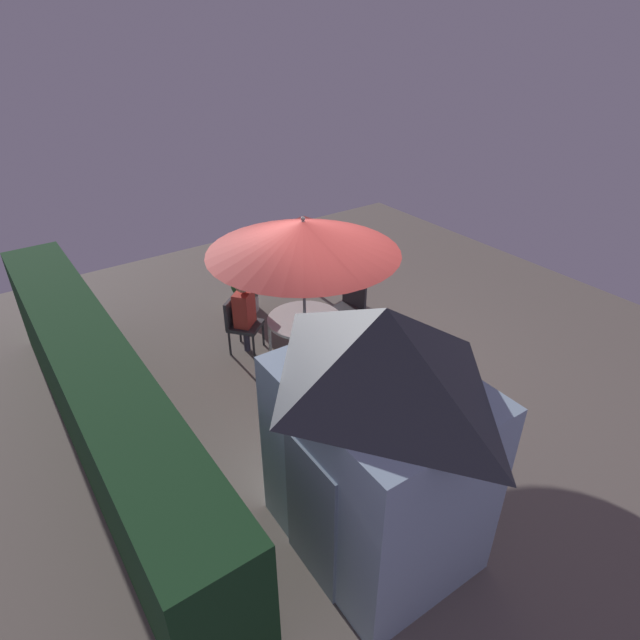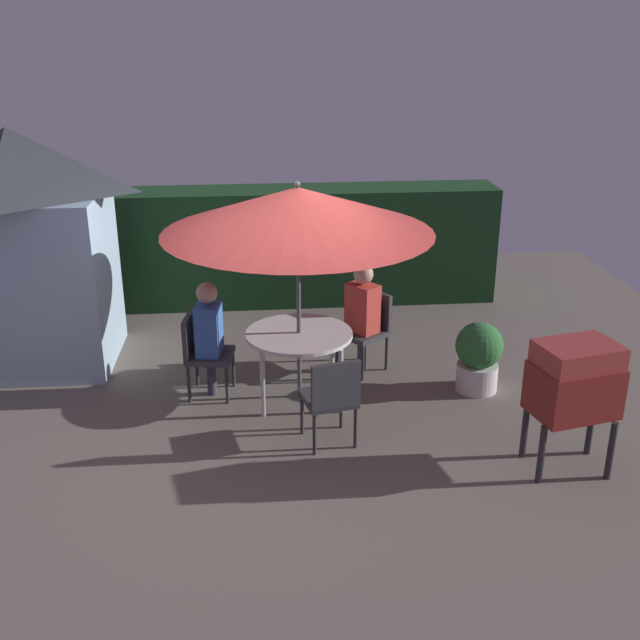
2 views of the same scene
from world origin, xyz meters
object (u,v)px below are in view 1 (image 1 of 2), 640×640
object	(u,v)px
person_in_red	(244,307)
chair_near_shed	(240,321)
patio_table	(305,322)
person_in_blue	(334,347)
bbq_grill	(308,240)
patio_umbrella	(303,237)
chair_toward_hedge	(349,306)
garden_shed	(377,436)
chair_far_side	(337,367)
potted_plant_by_shed	(245,290)

from	to	relation	value
person_in_red	chair_near_shed	bearing A→B (deg)	38.80
patio_table	person_in_blue	world-z (taller)	person_in_blue
bbq_grill	person_in_blue	xyz separation A→B (m)	(-3.19, 1.74, -0.06)
patio_table	patio_umbrella	distance (m)	1.35
chair_toward_hedge	garden_shed	bearing A→B (deg)	145.18
chair_far_side	chair_near_shed	bearing A→B (deg)	15.37
chair_near_shed	person_in_blue	size ratio (longest dim) A/B	0.71
chair_far_side	potted_plant_by_shed	size ratio (longest dim) A/B	1.17
bbq_grill	chair_toward_hedge	distance (m)	2.14
bbq_grill	chair_far_side	size ratio (longest dim) A/B	1.33
patio_table	potted_plant_by_shed	size ratio (longest dim) A/B	1.44
patio_umbrella	potted_plant_by_shed	xyz separation A→B (m)	(1.92, -0.01, -1.62)
patio_table	potted_plant_by_shed	distance (m)	1.94
patio_umbrella	person_in_red	bearing A→B (deg)	38.80
garden_shed	person_in_blue	bearing A→B (deg)	-27.50
bbq_grill	chair_toward_hedge	size ratio (longest dim) A/B	1.33
potted_plant_by_shed	chair_near_shed	bearing A→B (deg)	148.53
patio_umbrella	chair_near_shed	distance (m)	1.83
chair_toward_hedge	potted_plant_by_shed	xyz separation A→B (m)	(1.69, 1.01, -0.12)
patio_umbrella	bbq_grill	world-z (taller)	patio_umbrella
patio_umbrella	bbq_grill	distance (m)	3.01
garden_shed	patio_umbrella	world-z (taller)	garden_shed
bbq_grill	patio_umbrella	bearing A→B (deg)	144.76
garden_shed	bbq_grill	size ratio (longest dim) A/B	2.24
chair_near_shed	person_in_red	distance (m)	0.28
patio_table	potted_plant_by_shed	xyz separation A→B (m)	(1.92, -0.01, -0.27)
patio_umbrella	person_in_blue	distance (m)	1.55
patio_umbrella	person_in_red	distance (m)	1.57
person_in_red	patio_umbrella	bearing A→B (deg)	-141.20
patio_umbrella	chair_far_side	bearing A→B (deg)	171.30
chair_near_shed	chair_far_side	bearing A→B (deg)	-164.63
chair_near_shed	potted_plant_by_shed	xyz separation A→B (m)	(1.10, -0.67, -0.12)
bbq_grill	chair_far_side	world-z (taller)	bbq_grill
patio_table	patio_umbrella	size ratio (longest dim) A/B	0.41
chair_toward_hedge	person_in_blue	size ratio (longest dim) A/B	0.71
person_in_red	potted_plant_by_shed	bearing A→B (deg)	-27.96
patio_table	patio_umbrella	world-z (taller)	patio_umbrella
person_in_red	person_in_blue	world-z (taller)	same
garden_shed	bbq_grill	world-z (taller)	garden_shed
patio_table	bbq_grill	world-z (taller)	bbq_grill
patio_table	chair_near_shed	world-z (taller)	chair_near_shed
chair_far_side	chair_toward_hedge	world-z (taller)	same
patio_table	person_in_blue	size ratio (longest dim) A/B	0.88
patio_table	bbq_grill	distance (m)	2.78
chair_toward_hedge	bbq_grill	bearing A→B (deg)	-15.80
garden_shed	chair_toward_hedge	world-z (taller)	garden_shed
bbq_grill	chair_toward_hedge	bearing A→B (deg)	164.20
bbq_grill	chair_near_shed	world-z (taller)	bbq_grill
chair_far_side	person_in_red	size ratio (longest dim) A/B	0.71
patio_table	chair_far_side	bearing A→B (deg)	171.30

